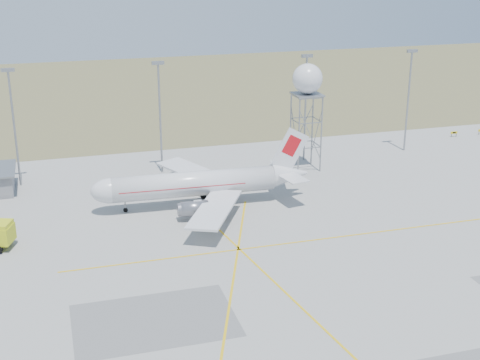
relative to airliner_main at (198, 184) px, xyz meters
name	(u,v)px	position (x,y,z in m)	size (l,w,h in m)	color
grass_strip	(151,91)	(7.44, 92.28, -3.67)	(400.00, 120.00, 0.03)	brown
mast_a	(13,118)	(-27.56, 18.28, 8.38)	(2.20, 0.50, 20.50)	gray
mast_b	(160,108)	(-2.56, 18.28, 8.38)	(2.20, 0.50, 20.50)	gray
mast_c	(306,99)	(25.44, 18.28, 8.38)	(2.20, 0.50, 20.50)	gray
mast_d	(409,92)	(47.44, 18.28, 8.38)	(2.20, 0.50, 20.50)	gray
taxi_sign_near	(454,133)	(63.04, 24.27, -2.80)	(1.60, 0.17, 1.20)	black
airliner_main	(198,184)	(0.00, 0.00, 0.00)	(35.37, 34.36, 12.03)	silver
radar_tower	(306,111)	(23.44, 12.78, 7.39)	(5.46, 5.46, 19.75)	gray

